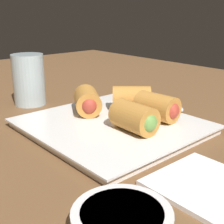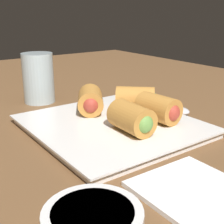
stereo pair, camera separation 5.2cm
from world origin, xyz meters
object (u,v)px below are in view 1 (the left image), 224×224
object	(u,v)px
dipping_bowl_near	(122,222)
spoon	(171,108)
serving_plate	(112,126)
napkin	(215,189)
drinking_glass	(29,80)

from	to	relation	value
dipping_bowl_near	spoon	distance (cm)	39.75
serving_plate	dipping_bowl_near	distance (cm)	27.06
dipping_bowl_near	spoon	xyz separation A→B (cm)	(20.88, -33.81, -0.82)
napkin	drinking_glass	xyz separation A→B (cm)	(46.80, -0.74, 5.28)
spoon	napkin	world-z (taller)	spoon
serving_plate	napkin	distance (cm)	22.97
napkin	spoon	bearing A→B (deg)	-42.04
serving_plate	dipping_bowl_near	xyz separation A→B (cm)	(-20.85, 17.24, 0.71)
spoon	drinking_glass	distance (cm)	31.54
serving_plate	drinking_glass	world-z (taller)	drinking_glass
spoon	napkin	distance (cm)	30.53
napkin	serving_plate	bearing A→B (deg)	-9.71
dipping_bowl_near	napkin	xyz separation A→B (cm)	(-1.79, -13.37, -1.17)
dipping_bowl_near	serving_plate	bearing A→B (deg)	-39.59
serving_plate	spoon	xyz separation A→B (cm)	(0.03, -16.57, -0.10)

